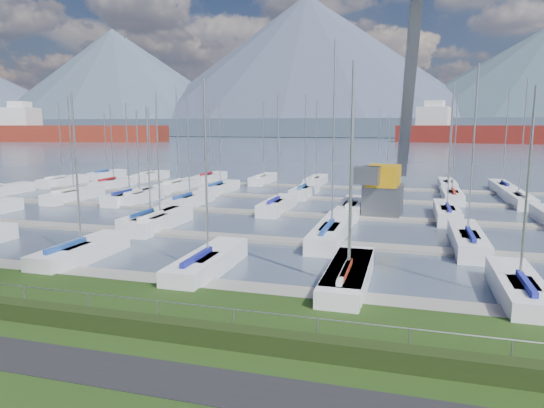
% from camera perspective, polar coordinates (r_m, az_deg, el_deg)
% --- Properties ---
extents(path, '(160.00, 2.00, 0.04)m').
position_cam_1_polar(path, '(16.39, -15.33, -18.77)').
color(path, black).
rests_on(path, grass).
extents(water, '(800.00, 540.00, 0.20)m').
position_cam_1_polar(water, '(275.50, 14.38, 7.31)').
color(water, '#49556A').
extents(hedge, '(80.00, 0.70, 0.70)m').
position_cam_1_polar(hedge, '(18.28, -11.04, -14.37)').
color(hedge, black).
rests_on(hedge, grass).
extents(fence, '(80.00, 0.04, 0.04)m').
position_cam_1_polar(fence, '(18.29, -10.55, -11.46)').
color(fence, gray).
rests_on(fence, grass).
extents(foothill, '(900.00, 80.00, 12.00)m').
position_cam_1_polar(foothill, '(345.36, 14.76, 8.69)').
color(foothill, '#404D5E').
rests_on(foothill, water).
extents(mountains, '(1190.00, 360.00, 115.00)m').
position_cam_1_polar(mountains, '(421.71, 16.26, 14.22)').
color(mountains, '#485269').
rests_on(mountains, water).
extents(docks, '(90.00, 41.60, 0.25)m').
position_cam_1_polar(docks, '(42.72, 5.15, -1.35)').
color(docks, gray).
rests_on(docks, water).
extents(crane, '(5.11, 13.31, 22.35)m').
position_cam_1_polar(crane, '(44.21, 13.78, 6.02)').
color(crane, '#56585E').
rests_on(crane, water).
extents(cargo_ship_west, '(85.92, 32.46, 21.50)m').
position_cam_1_polar(cargo_ship_west, '(257.15, -22.60, 7.69)').
color(cargo_ship_west, maroon).
rests_on(cargo_ship_west, water).
extents(cargo_ship_mid, '(105.79, 40.41, 21.50)m').
position_cam_1_polar(cargo_ship_mid, '(239.14, 26.07, 7.35)').
color(cargo_ship_mid, maroon).
rests_on(cargo_ship_mid, water).
extents(sailboat_fleet, '(75.48, 49.33, 13.80)m').
position_cam_1_polar(sailboat_fleet, '(44.58, 5.24, 6.29)').
color(sailboat_fleet, silver).
rests_on(sailboat_fleet, water).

